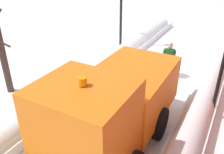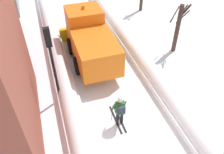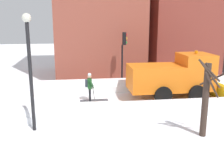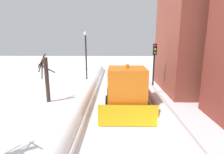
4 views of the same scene
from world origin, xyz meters
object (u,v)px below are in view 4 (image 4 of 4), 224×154
plow_truck (125,85)px  traffic_light_pole (154,59)px  street_lamp (86,50)px  skier (123,76)px  bare_tree_near (47,78)px

plow_truck → traffic_light_pole: size_ratio=1.43×
plow_truck → traffic_light_pole: (-2.51, -2.94, 1.47)m
traffic_light_pole → street_lamp: (6.51, -5.41, 0.43)m
plow_truck → skier: size_ratio=3.31×
skier → bare_tree_near: bare_tree_near is taller
street_lamp → plow_truck: bearing=115.6°
traffic_light_pole → bare_tree_near: bearing=14.9°
skier → plow_truck: bearing=89.6°
traffic_light_pole → plow_truck: bearing=49.6°
skier → traffic_light_pole: traffic_light_pole is taller
plow_truck → street_lamp: (4.01, -8.35, 1.90)m
traffic_light_pole → bare_tree_near: traffic_light_pole is taller
traffic_light_pole → street_lamp: 8.48m
plow_truck → traffic_light_pole: 4.13m
street_lamp → bare_tree_near: size_ratio=1.52×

